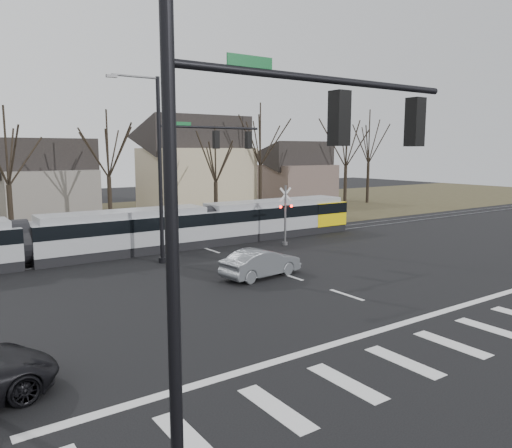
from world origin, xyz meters
TOP-DOWN VIEW (x-y plane):
  - ground at (0.00, 0.00)m, footprint 140.00×140.00m
  - grass_verge at (0.00, 32.00)m, footprint 140.00×28.00m
  - crosswalk at (0.00, -4.00)m, footprint 27.00×2.60m
  - stop_line at (0.00, -1.80)m, footprint 28.00×0.35m
  - lane_dashes at (0.00, 16.00)m, footprint 0.18×30.00m
  - rail_pair at (0.00, 15.80)m, footprint 90.00×1.52m
  - tram at (-4.99, 16.00)m, footprint 35.24×2.62m
  - sedan at (-1.26, 6.74)m, footprint 2.63×4.71m
  - signal_pole_near_left at (-10.41, -6.00)m, footprint 9.28×0.44m
  - signal_pole_far at (-2.41, 12.50)m, footprint 9.28×0.44m
  - rail_crossing_signal at (5.00, 12.79)m, footprint 1.08×0.36m
  - tree_row at (2.00, 26.00)m, footprint 59.20×7.20m
  - house_b at (-5.00, 36.00)m, footprint 8.64×7.56m
  - house_c at (9.00, 33.00)m, footprint 10.80×8.64m
  - house_d at (24.00, 35.00)m, footprint 8.64×7.56m

SIDE VIEW (x-z plane):
  - ground at x=0.00m, z-range 0.00..0.00m
  - grass_verge at x=0.00m, z-range 0.00..0.01m
  - crosswalk at x=0.00m, z-range 0.00..0.01m
  - stop_line at x=0.00m, z-range 0.00..0.01m
  - lane_dashes at x=0.00m, z-range 0.00..0.01m
  - rail_pair at x=0.00m, z-range 0.00..0.06m
  - sedan at x=-1.26m, z-range 0.00..1.42m
  - tram at x=-4.99m, z-range 0.12..2.79m
  - rail_crossing_signal at x=5.00m, z-range -0.11..3.89m
  - house_b at x=-5.00m, z-range 0.14..7.79m
  - house_d at x=24.00m, z-range 0.14..7.79m
  - tree_row at x=2.00m, z-range 0.00..10.00m
  - house_c at x=9.00m, z-range 0.18..10.28m
  - signal_pole_near_left at x=-10.41m, z-range 0.60..10.80m
  - signal_pole_far at x=-2.41m, z-range 0.60..10.80m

